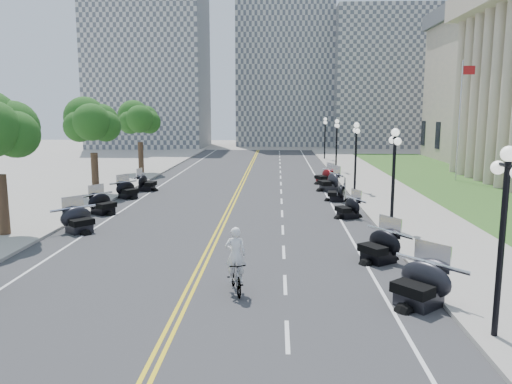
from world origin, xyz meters
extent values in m
plane|color=gray|center=(0.00, 0.00, 0.00)|extent=(160.00, 160.00, 0.00)
cube|color=#333335|center=(0.00, 10.00, 0.00)|extent=(16.00, 90.00, 0.01)
cube|color=yellow|center=(-0.12, 10.00, 0.01)|extent=(0.12, 90.00, 0.00)
cube|color=yellow|center=(0.12, 10.00, 0.01)|extent=(0.12, 90.00, 0.00)
cube|color=white|center=(6.40, 10.00, 0.01)|extent=(0.12, 90.00, 0.00)
cube|color=white|center=(-6.40, 10.00, 0.01)|extent=(0.12, 90.00, 0.00)
cube|color=white|center=(3.20, -8.00, 0.01)|extent=(0.12, 2.00, 0.00)
cube|color=white|center=(3.20, -4.00, 0.01)|extent=(0.12, 2.00, 0.00)
cube|color=white|center=(3.20, 0.00, 0.01)|extent=(0.12, 2.00, 0.00)
cube|color=white|center=(3.20, 4.00, 0.01)|extent=(0.12, 2.00, 0.00)
cube|color=white|center=(3.20, 8.00, 0.01)|extent=(0.12, 2.00, 0.00)
cube|color=white|center=(3.20, 12.00, 0.01)|extent=(0.12, 2.00, 0.00)
cube|color=white|center=(3.20, 16.00, 0.01)|extent=(0.12, 2.00, 0.00)
cube|color=white|center=(3.20, 20.00, 0.01)|extent=(0.12, 2.00, 0.00)
cube|color=white|center=(3.20, 24.00, 0.01)|extent=(0.12, 2.00, 0.00)
cube|color=white|center=(3.20, 28.00, 0.01)|extent=(0.12, 2.00, 0.00)
cube|color=white|center=(3.20, 32.00, 0.01)|extent=(0.12, 2.00, 0.00)
cube|color=white|center=(3.20, 36.00, 0.01)|extent=(0.12, 2.00, 0.00)
cube|color=white|center=(3.20, 40.00, 0.01)|extent=(0.12, 2.00, 0.00)
cube|color=white|center=(3.20, 44.00, 0.01)|extent=(0.12, 2.00, 0.00)
cube|color=white|center=(3.20, 48.00, 0.01)|extent=(0.12, 2.00, 0.00)
cube|color=white|center=(3.20, 52.00, 0.01)|extent=(0.12, 2.00, 0.00)
cube|color=#9E9991|center=(10.50, 10.00, 0.07)|extent=(5.00, 90.00, 0.15)
cube|color=#9E9991|center=(-10.50, 10.00, 0.07)|extent=(5.00, 90.00, 0.15)
cube|color=#356023|center=(17.50, 18.00, 0.05)|extent=(9.00, 60.00, 0.10)
cube|color=gray|center=(-18.00, 62.00, 13.00)|extent=(18.00, 14.00, 26.00)
cube|color=gray|center=(4.00, 68.00, 15.00)|extent=(16.00, 12.00, 30.00)
cube|color=gray|center=(22.00, 65.00, 11.00)|extent=(20.00, 14.00, 22.00)
imported|color=#A51414|center=(1.56, -4.80, 0.55)|extent=(0.97, 1.91, 1.11)
imported|color=white|center=(1.56, -4.80, 2.05)|extent=(0.69, 0.45, 1.88)
camera|label=1|loc=(2.90, -20.51, 5.96)|focal=35.00mm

